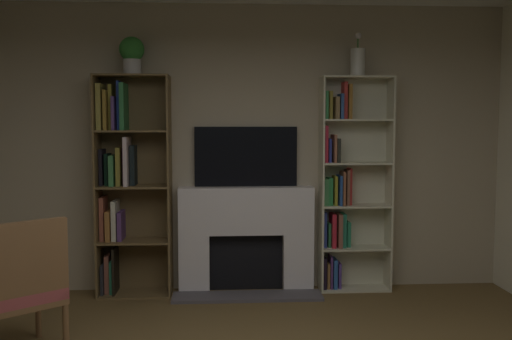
{
  "coord_description": "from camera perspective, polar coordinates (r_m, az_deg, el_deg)",
  "views": [
    {
      "loc": [
        -0.22,
        -2.62,
        1.65
      ],
      "look_at": [
        0.0,
        1.15,
        1.33
      ],
      "focal_mm": 39.11,
      "sensor_mm": 36.0,
      "label": 1
    }
  ],
  "objects": [
    {
      "name": "fireplace",
      "position": [
        5.5,
        -1.0,
        -6.86
      ],
      "size": [
        1.41,
        0.5,
        1.03
      ],
      "color": "white",
      "rests_on": "ground_plane"
    },
    {
      "name": "wall_back_accent",
      "position": [
        5.53,
        -1.07,
        2.23
      ],
      "size": [
        5.23,
        0.06,
        2.8
      ],
      "primitive_type": "cube",
      "color": "tan",
      "rests_on": "ground_plane"
    },
    {
      "name": "bookshelf_right",
      "position": [
        5.56,
        9.22,
        -1.68
      ],
      "size": [
        0.69,
        0.26,
        2.1
      ],
      "color": "beige",
      "rests_on": "ground_plane"
    },
    {
      "name": "vase_with_flowers",
      "position": [
        5.52,
        10.36,
        10.9
      ],
      "size": [
        0.14,
        0.14,
        0.41
      ],
      "color": "silver",
      "rests_on": "bookshelf_right"
    },
    {
      "name": "armchair",
      "position": [
        4.23,
        -23.92,
        -11.01
      ],
      "size": [
        0.88,
        0.86,
        1.0
      ],
      "color": "brown",
      "rests_on": "ground_plane"
    },
    {
      "name": "bookshelf_left",
      "position": [
        5.47,
        -13.21,
        -1.1
      ],
      "size": [
        0.69,
        0.34,
        2.1
      ],
      "color": "brown",
      "rests_on": "ground_plane"
    },
    {
      "name": "potted_plant",
      "position": [
        5.44,
        -12.58,
        11.54
      ],
      "size": [
        0.23,
        0.23,
        0.36
      ],
      "color": "silver",
      "rests_on": "bookshelf_left"
    },
    {
      "name": "tv",
      "position": [
        5.47,
        -1.05,
        1.4
      ],
      "size": [
        1.0,
        0.06,
        0.58
      ],
      "primitive_type": "cube",
      "color": "black",
      "rests_on": "fireplace"
    }
  ]
}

